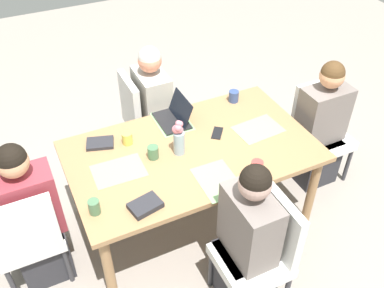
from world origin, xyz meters
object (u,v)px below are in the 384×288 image
dining_table (192,157)px  laptop_far_left_far (175,117)px  phone_black (217,133)px  book_blue_cover (145,205)px  coffee_mug_centre_right (127,138)px  coffee_mug_far_left (234,96)px  chair_far_left_far (144,115)px  flower_vase (179,137)px  coffee_mug_centre_left (94,207)px  chair_head_right_left_near (319,127)px  coffee_mug_near_left (257,168)px  chair_near_right_near (262,248)px  coffee_mug_near_right (153,152)px  person_near_right_near (247,243)px  person_far_left_far (153,114)px  person_head_left_left_mid (33,221)px  book_red_cover (100,143)px  chair_head_left_left_mid (27,235)px  person_head_right_left_near (319,131)px

dining_table → laptop_far_left_far: 0.40m
phone_black → book_blue_cover: bearing=159.5°
coffee_mug_centre_right → coffee_mug_far_left: (1.00, 0.15, 0.00)m
chair_far_left_far → coffee_mug_centre_right: chair_far_left_far is taller
flower_vase → phone_black: bearing=12.3°
coffee_mug_centre_left → flower_vase: bearing=22.7°
dining_table → chair_far_left_far: (-0.06, 0.90, -0.17)m
chair_head_right_left_near → laptop_far_left_far: laptop_far_left_far is taller
chair_head_right_left_near → coffee_mug_near_left: size_ratio=8.39×
coffee_mug_far_left → chair_near_right_near: bearing=-111.4°
book_blue_cover → coffee_mug_far_left: bearing=24.5°
coffee_mug_near_right → chair_head_right_left_near: bearing=0.7°
person_near_right_near → person_far_left_far: bearing=90.6°
phone_black → coffee_mug_centre_right: bearing=112.2°
person_head_left_left_mid → coffee_mug_near_left: (1.49, -0.45, 0.28)m
person_near_right_near → flower_vase: (-0.13, 0.78, 0.37)m
book_red_cover → phone_black: (0.86, -0.26, -0.01)m
laptop_far_left_far → phone_black: laptop_far_left_far is taller
person_head_left_left_mid → flower_vase: (1.10, -0.01, 0.37)m
person_head_left_left_mid → chair_near_right_near: person_head_left_left_mid is taller
dining_table → phone_black: (0.26, 0.09, 0.08)m
coffee_mug_near_left → book_red_cover: coffee_mug_near_left is taller
chair_head_right_left_near → chair_head_left_left_mid: size_ratio=1.00×
chair_head_left_left_mid → phone_black: bearing=5.3°
chair_head_left_left_mid → laptop_far_left_far: size_ratio=2.81×
coffee_mug_near_right → book_red_cover: bearing=134.8°
laptop_far_left_far → coffee_mug_near_left: (0.26, -0.81, 0.01)m
person_near_right_near → phone_black: person_near_right_near is taller
person_far_left_far → book_blue_cover: size_ratio=5.97×
coffee_mug_centre_right → book_blue_cover: size_ratio=0.47×
person_near_right_near → laptop_far_left_far: bearing=90.1°
coffee_mug_near_right → phone_black: bearing=4.9°
person_far_left_far → book_blue_cover: bearing=-113.3°
chair_head_left_left_mid → book_red_cover: chair_head_left_left_mid is taller
dining_table → person_far_left_far: bearing=89.2°
person_far_left_far → book_red_cover: 0.82m
coffee_mug_near_left → book_blue_cover: (-0.81, 0.04, -0.03)m
chair_near_right_near → person_far_left_far: bearing=93.2°
person_head_right_left_near → book_red_cover: 1.86m
laptop_far_left_far → coffee_mug_near_right: size_ratio=3.27×
person_near_right_near → phone_black: (0.23, 0.86, 0.23)m
dining_table → chair_head_right_left_near: (1.27, 0.06, -0.17)m
coffee_mug_centre_right → book_blue_cover: 0.67m
person_head_right_left_near → book_blue_cover: (-1.73, -0.37, 0.24)m
chair_head_right_left_near → book_blue_cover: 1.87m
coffee_mug_near_right → book_blue_cover: coffee_mug_near_right is taller
laptop_far_left_far → coffee_mug_near_right: laptop_far_left_far is taller
chair_head_left_left_mid → book_blue_cover: chair_head_left_left_mid is taller
person_head_left_left_mid → coffee_mug_centre_right: person_head_left_left_mid is taller
chair_head_right_left_near → person_head_left_left_mid: bearing=-179.1°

